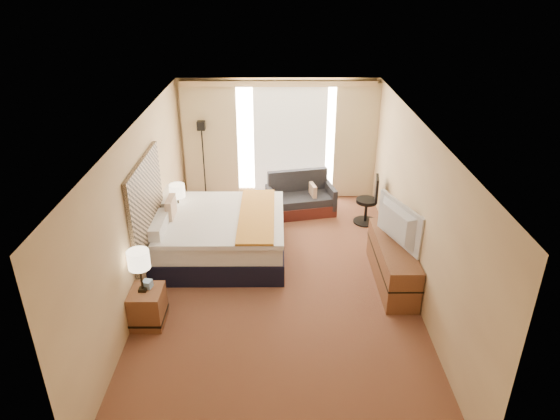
{
  "coord_description": "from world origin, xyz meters",
  "views": [
    {
      "loc": [
        -0.02,
        -6.83,
        4.61
      ],
      "look_at": [
        0.02,
        0.4,
        1.1
      ],
      "focal_mm": 32.0,
      "sensor_mm": 36.0,
      "label": 1
    }
  ],
  "objects_px": {
    "nightstand_left": "(148,307)",
    "nightstand_right": "(179,225)",
    "loveseat": "(300,200)",
    "desk_chair": "(369,202)",
    "lamp_right": "(177,191)",
    "media_dresser": "(392,262)",
    "bed": "(218,235)",
    "floor_lamp": "(203,145)",
    "television": "(393,224)",
    "lamp_left": "(139,260)"
  },
  "relations": [
    {
      "from": "lamp_right",
      "to": "television",
      "type": "distance_m",
      "value": 3.85
    },
    {
      "from": "nightstand_right",
      "to": "desk_chair",
      "type": "xyz_separation_m",
      "value": [
        3.67,
        0.64,
        0.16
      ]
    },
    {
      "from": "bed",
      "to": "lamp_right",
      "type": "height_order",
      "value": "lamp_right"
    },
    {
      "from": "nightstand_right",
      "to": "floor_lamp",
      "type": "relative_size",
      "value": 0.31
    },
    {
      "from": "floor_lamp",
      "to": "lamp_left",
      "type": "bearing_deg",
      "value": -94.07
    },
    {
      "from": "floor_lamp",
      "to": "media_dresser",
      "type": "bearing_deg",
      "value": -43.25
    },
    {
      "from": "desk_chair",
      "to": "lamp_right",
      "type": "xyz_separation_m",
      "value": [
        -3.62,
        -0.72,
        0.56
      ]
    },
    {
      "from": "media_dresser",
      "to": "television",
      "type": "relative_size",
      "value": 1.53
    },
    {
      "from": "nightstand_left",
      "to": "bed",
      "type": "height_order",
      "value": "bed"
    },
    {
      "from": "lamp_right",
      "to": "lamp_left",
      "type": "bearing_deg",
      "value": -91.95
    },
    {
      "from": "floor_lamp",
      "to": "lamp_left",
      "type": "height_order",
      "value": "floor_lamp"
    },
    {
      "from": "desk_chair",
      "to": "bed",
      "type": "bearing_deg",
      "value": -147.87
    },
    {
      "from": "nightstand_left",
      "to": "nightstand_right",
      "type": "height_order",
      "value": "same"
    },
    {
      "from": "nightstand_right",
      "to": "bed",
      "type": "height_order",
      "value": "bed"
    },
    {
      "from": "loveseat",
      "to": "desk_chair",
      "type": "bearing_deg",
      "value": -31.86
    },
    {
      "from": "nightstand_right",
      "to": "lamp_right",
      "type": "bearing_deg",
      "value": -57.74
    },
    {
      "from": "media_dresser",
      "to": "bed",
      "type": "distance_m",
      "value": 3.01
    },
    {
      "from": "lamp_right",
      "to": "bed",
      "type": "bearing_deg",
      "value": -34.61
    },
    {
      "from": "lamp_left",
      "to": "television",
      "type": "distance_m",
      "value": 3.84
    },
    {
      "from": "nightstand_left",
      "to": "loveseat",
      "type": "bearing_deg",
      "value": 57.32
    },
    {
      "from": "bed",
      "to": "television",
      "type": "distance_m",
      "value": 3.03
    },
    {
      "from": "lamp_right",
      "to": "nightstand_right",
      "type": "bearing_deg",
      "value": 122.26
    },
    {
      "from": "nightstand_right",
      "to": "lamp_left",
      "type": "height_order",
      "value": "lamp_left"
    },
    {
      "from": "desk_chair",
      "to": "lamp_right",
      "type": "relative_size",
      "value": 1.69
    },
    {
      "from": "lamp_right",
      "to": "media_dresser",
      "type": "bearing_deg",
      "value": -20.63
    },
    {
      "from": "floor_lamp",
      "to": "lamp_right",
      "type": "relative_size",
      "value": 3.02
    },
    {
      "from": "desk_chair",
      "to": "television",
      "type": "relative_size",
      "value": 0.84
    },
    {
      "from": "nightstand_right",
      "to": "lamp_left",
      "type": "distance_m",
      "value": 2.61
    },
    {
      "from": "bed",
      "to": "nightstand_left",
      "type": "bearing_deg",
      "value": -113.04
    },
    {
      "from": "media_dresser",
      "to": "lamp_left",
      "type": "bearing_deg",
      "value": -164.38
    },
    {
      "from": "nightstand_right",
      "to": "lamp_left",
      "type": "relative_size",
      "value": 0.86
    },
    {
      "from": "desk_chair",
      "to": "media_dresser",
      "type": "bearing_deg",
      "value": -80.47
    },
    {
      "from": "media_dresser",
      "to": "desk_chair",
      "type": "height_order",
      "value": "desk_chair"
    },
    {
      "from": "bed",
      "to": "desk_chair",
      "type": "bearing_deg",
      "value": 23.47
    },
    {
      "from": "floor_lamp",
      "to": "loveseat",
      "type": "bearing_deg",
      "value": -17.7
    },
    {
      "from": "nightstand_left",
      "to": "lamp_right",
      "type": "relative_size",
      "value": 0.94
    },
    {
      "from": "nightstand_left",
      "to": "television",
      "type": "distance_m",
      "value": 3.88
    },
    {
      "from": "floor_lamp",
      "to": "television",
      "type": "xyz_separation_m",
      "value": [
        3.38,
        -3.21,
        -0.21
      ]
    },
    {
      "from": "bed",
      "to": "desk_chair",
      "type": "distance_m",
      "value": 3.12
    },
    {
      "from": "nightstand_left",
      "to": "media_dresser",
      "type": "relative_size",
      "value": 0.31
    },
    {
      "from": "desk_chair",
      "to": "television",
      "type": "distance_m",
      "value": 2.16
    },
    {
      "from": "media_dresser",
      "to": "lamp_right",
      "type": "relative_size",
      "value": 3.07
    },
    {
      "from": "nightstand_right",
      "to": "media_dresser",
      "type": "bearing_deg",
      "value": -21.4
    },
    {
      "from": "loveseat",
      "to": "desk_chair",
      "type": "relative_size",
      "value": 1.5
    },
    {
      "from": "bed",
      "to": "desk_chair",
      "type": "relative_size",
      "value": 2.3
    },
    {
      "from": "lamp_right",
      "to": "loveseat",
      "type": "bearing_deg",
      "value": 27.74
    },
    {
      "from": "nightstand_left",
      "to": "floor_lamp",
      "type": "xyz_separation_m",
      "value": [
        0.27,
        4.28,
        0.97
      ]
    },
    {
      "from": "media_dresser",
      "to": "bed",
      "type": "height_order",
      "value": "bed"
    },
    {
      "from": "loveseat",
      "to": "nightstand_left",
      "type": "bearing_deg",
      "value": -134.9
    },
    {
      "from": "loveseat",
      "to": "media_dresser",
      "type": "bearing_deg",
      "value": -74.07
    }
  ]
}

